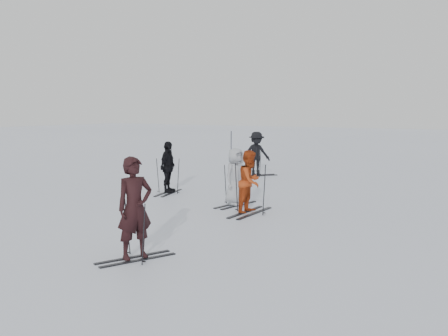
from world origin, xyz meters
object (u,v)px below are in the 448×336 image
skier_near_dark (135,209)px  piste_marker (231,149)px  skier_uphill_far (256,154)px  skier_uphill_left (168,168)px  skier_grey (235,177)px  skier_red (250,182)px

skier_near_dark → piste_marker: size_ratio=1.09×
skier_near_dark → skier_uphill_far: 11.91m
skier_uphill_left → skier_grey: bearing=-116.5°
skier_uphill_far → piste_marker: bearing=88.4°
skier_grey → skier_uphill_left: (-2.91, 0.66, 0.03)m
skier_near_dark → skier_red: size_ratio=1.14×
skier_near_dark → skier_red: (-0.11, 4.70, -0.11)m
skier_near_dark → skier_uphill_left: (-3.90, 6.12, -0.10)m
skier_grey → skier_uphill_left: size_ratio=0.97×
skier_grey → piste_marker: 9.44m
skier_grey → piste_marker: piste_marker is taller
skier_near_dark → skier_uphill_far: skier_near_dark is taller
skier_red → skier_uphill_far: size_ratio=0.92×
piste_marker → skier_uphill_far: bearing=-41.2°
skier_grey → skier_uphill_left: skier_uphill_left is taller
skier_grey → piste_marker: bearing=39.2°
skier_red → skier_uphill_left: skier_uphill_left is taller
skier_grey → skier_uphill_far: (-2.38, 5.97, 0.09)m
skier_uphill_left → piste_marker: 7.69m
skier_near_dark → skier_red: bearing=25.7°
skier_grey → skier_uphill_far: 6.43m
skier_near_dark → skier_grey: bearing=34.6°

